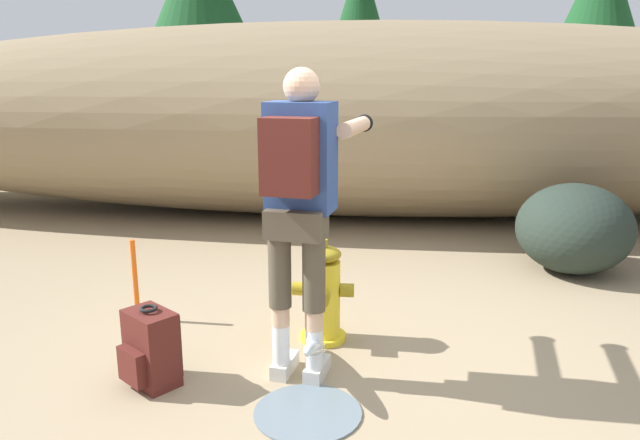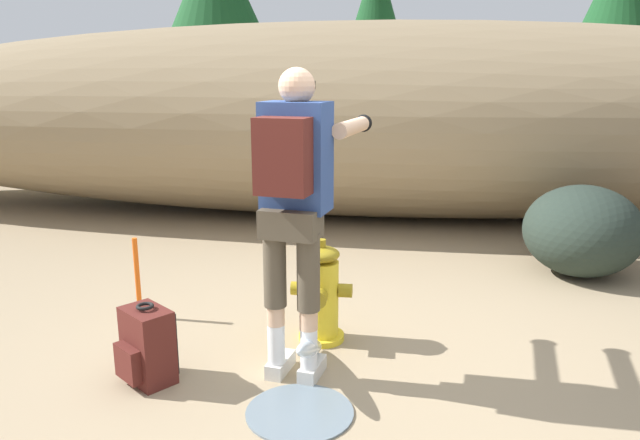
{
  "view_description": "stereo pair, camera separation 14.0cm",
  "coord_description": "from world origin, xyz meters",
  "views": [
    {
      "loc": [
        0.22,
        -3.31,
        1.74
      ],
      "look_at": [
        -0.16,
        0.65,
        0.75
      ],
      "focal_mm": 33.23,
      "sensor_mm": 36.0,
      "label": 1
    },
    {
      "loc": [
        0.36,
        -3.29,
        1.74
      ],
      "look_at": [
        -0.16,
        0.65,
        0.75
      ],
      "focal_mm": 33.23,
      "sensor_mm": 36.0,
      "label": 2
    }
  ],
  "objects": [
    {
      "name": "ground_plane",
      "position": [
        0.0,
        0.0,
        -0.02
      ],
      "size": [
        56.0,
        56.0,
        0.04
      ],
      "primitive_type": "cube",
      "color": "#998466"
    },
    {
      "name": "dirt_embankment",
      "position": [
        0.0,
        4.12,
        1.17
      ],
      "size": [
        15.65,
        3.2,
        2.35
      ],
      "primitive_type": "ellipsoid",
      "color": "#897556",
      "rests_on": "ground_plane"
    },
    {
      "name": "fire_hydrant",
      "position": [
        -0.11,
        0.34,
        0.32
      ],
      "size": [
        0.4,
        0.35,
        0.7
      ],
      "color": "yellow",
      "rests_on": "ground_plane"
    },
    {
      "name": "hydrant_water_jet",
      "position": [
        -0.11,
        -0.31,
        0.13
      ],
      "size": [
        0.57,
        1.04,
        0.41
      ],
      "color": "silver",
      "rests_on": "ground_plane"
    },
    {
      "name": "utility_worker",
      "position": [
        -0.19,
        -0.12,
        1.13
      ],
      "size": [
        0.63,
        1.02,
        1.77
      ],
      "rotation": [
        0.0,
        0.0,
        1.39
      ],
      "color": "beige",
      "rests_on": "ground_plane"
    },
    {
      "name": "spare_backpack",
      "position": [
        -1.03,
        -0.33,
        0.22
      ],
      "size": [
        0.36,
        0.36,
        0.47
      ],
      "rotation": [
        0.0,
        0.0,
        4.05
      ],
      "color": "#511E19",
      "rests_on": "ground_plane"
    },
    {
      "name": "boulder_mid",
      "position": [
        1.99,
        1.96,
        0.4
      ],
      "size": [
        1.27,
        1.31,
        0.8
      ],
      "primitive_type": "ellipsoid",
      "rotation": [
        0.0,
        0.0,
        5.99
      ],
      "color": "#253028",
      "rests_on": "ground_plane"
    },
    {
      "name": "survey_stake",
      "position": [
        -1.47,
        0.54,
        0.3
      ],
      "size": [
        0.04,
        0.04,
        0.6
      ],
      "primitive_type": "cylinder",
      "color": "#E55914",
      "rests_on": "ground_plane"
    }
  ]
}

